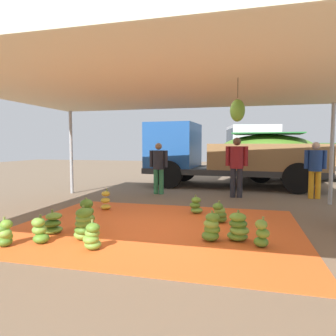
# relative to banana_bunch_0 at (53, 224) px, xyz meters

# --- Properties ---
(ground_plane) EXTENTS (40.00, 40.00, 0.00)m
(ground_plane) POSITION_rel_banana_bunch_0_xyz_m (1.64, 3.82, -0.18)
(ground_plane) COLOR brown
(tarp_orange) EXTENTS (5.30, 4.21, 0.01)m
(tarp_orange) POSITION_rel_banana_bunch_0_xyz_m (1.64, 0.82, -0.17)
(tarp_orange) COLOR #E05B23
(tarp_orange) RESTS_ON ground
(tent_canopy) EXTENTS (8.00, 7.00, 2.70)m
(tent_canopy) POSITION_rel_banana_bunch_0_xyz_m (1.65, 0.74, 2.45)
(tent_canopy) COLOR #9EA0A5
(tent_canopy) RESTS_ON ground
(banana_bunch_0) EXTENTS (0.45, 0.43, 0.43)m
(banana_bunch_0) POSITION_rel_banana_bunch_0_xyz_m (0.00, 0.00, 0.00)
(banana_bunch_0) COLOR #6B9E38
(banana_bunch_0) RESTS_ON tarp_orange
(banana_bunch_1) EXTENTS (0.34, 0.34, 0.45)m
(banana_bunch_1) POSITION_rel_banana_bunch_0_xyz_m (0.12, -0.51, 0.02)
(banana_bunch_1) COLOR #518428
(banana_bunch_1) RESTS_ON tarp_orange
(banana_bunch_2) EXTENTS (0.40, 0.41, 0.49)m
(banana_bunch_2) POSITION_rel_banana_bunch_0_xyz_m (2.74, 0.29, 0.04)
(banana_bunch_2) COLOR #518428
(banana_bunch_2) RESTS_ON tarp_orange
(banana_bunch_3) EXTENTS (0.46, 0.47, 0.56)m
(banana_bunch_3) POSITION_rel_banana_bunch_0_xyz_m (0.72, -0.19, 0.08)
(banana_bunch_3) COLOR #75A83D
(banana_bunch_3) RESTS_ON tarp_orange
(banana_bunch_4) EXTENTS (0.47, 0.47, 0.50)m
(banana_bunch_4) POSITION_rel_banana_bunch_0_xyz_m (3.16, 0.38, 0.04)
(banana_bunch_4) COLOR #60932D
(banana_bunch_4) RESTS_ON tarp_orange
(banana_bunch_5) EXTENTS (0.39, 0.37, 0.42)m
(banana_bunch_5) POSITION_rel_banana_bunch_0_xyz_m (2.19, 2.18, 0.00)
(banana_bunch_5) COLOR #6B9E38
(banana_bunch_5) RESTS_ON tarp_orange
(banana_bunch_6) EXTENTS (0.31, 0.32, 0.45)m
(banana_bunch_6) POSITION_rel_banana_bunch_0_xyz_m (-0.30, -0.77, 0.02)
(banana_bunch_6) COLOR #477523
(banana_bunch_6) RESTS_ON tarp_orange
(banana_bunch_7) EXTENTS (0.34, 0.35, 0.45)m
(banana_bunch_7) POSITION_rel_banana_bunch_0_xyz_m (1.08, -0.59, 0.02)
(banana_bunch_7) COLOR #6B9E38
(banana_bunch_7) RESTS_ON tarp_orange
(banana_bunch_8) EXTENTS (0.28, 0.27, 0.47)m
(banana_bunch_8) POSITION_rel_banana_bunch_0_xyz_m (3.51, 0.14, 0.03)
(banana_bunch_8) COLOR #518428
(banana_bunch_8) RESTS_ON tarp_orange
(banana_bunch_9) EXTENTS (0.31, 0.31, 0.50)m
(banana_bunch_9) POSITION_rel_banana_bunch_0_xyz_m (0.03, 2.04, 0.04)
(banana_bunch_9) COLOR gold
(banana_bunch_9) RESTS_ON tarp_orange
(banana_bunch_10) EXTENTS (0.37, 0.38, 0.44)m
(banana_bunch_10) POSITION_rel_banana_bunch_0_xyz_m (2.78, 1.47, 0.02)
(banana_bunch_10) COLOR #518428
(banana_bunch_10) RESTS_ON tarp_orange
(banana_bunch_11) EXTENTS (0.40, 0.40, 0.60)m
(banana_bunch_11) POSITION_rel_banana_bunch_0_xyz_m (0.49, 0.32, 0.10)
(banana_bunch_11) COLOR #477523
(banana_bunch_11) RESTS_ON tarp_orange
(cargo_truck_main) EXTENTS (6.49, 2.80, 2.40)m
(cargo_truck_main) POSITION_rel_banana_bunch_0_xyz_m (2.64, 7.02, 1.07)
(cargo_truck_main) COLOR #2D2D2D
(cargo_truck_main) RESTS_ON ground
(cargo_truck_far) EXTENTS (7.34, 3.50, 2.40)m
(cargo_truck_far) POSITION_rel_banana_bunch_0_xyz_m (5.66, 9.83, 0.99)
(cargo_truck_far) COLOR #2D2D2D
(cargo_truck_far) RESTS_ON ground
(worker_0) EXTENTS (0.65, 0.40, 1.78)m
(worker_0) POSITION_rel_banana_bunch_0_xyz_m (3.02, 4.62, 0.86)
(worker_0) COLOR #26262D
(worker_0) RESTS_ON ground
(worker_1) EXTENTS (0.60, 0.37, 1.65)m
(worker_1) POSITION_rel_banana_bunch_0_xyz_m (5.23, 4.97, 0.78)
(worker_1) COLOR orange
(worker_1) RESTS_ON ground
(worker_2) EXTENTS (0.59, 0.36, 1.62)m
(worker_2) POSITION_rel_banana_bunch_0_xyz_m (0.61, 4.65, 0.77)
(worker_2) COLOR #337A4C
(worker_2) RESTS_ON ground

